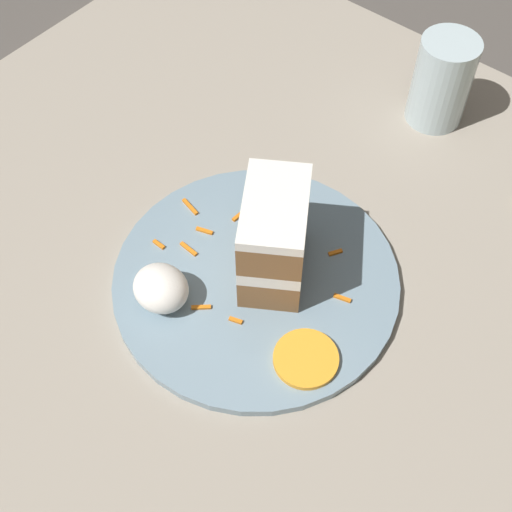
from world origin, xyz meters
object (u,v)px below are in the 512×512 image
(plate, at_px, (256,280))
(cream_dollop, at_px, (161,288))
(orange_garnish, at_px, (306,359))
(drinking_glass, at_px, (440,86))
(cake_slice, at_px, (274,237))

(plate, distance_m, cream_dollop, 0.10)
(orange_garnish, bearing_deg, drinking_glass, -77.40)
(cream_dollop, height_order, drinking_glass, drinking_glass)
(drinking_glass, bearing_deg, cream_dollop, 80.54)
(orange_garnish, relative_size, drinking_glass, 0.57)
(cream_dollop, xyz_separation_m, drinking_glass, (-0.07, -0.41, 0.02))
(cake_slice, relative_size, drinking_glass, 1.07)
(cream_dollop, bearing_deg, orange_garnish, -166.44)
(cake_slice, bearing_deg, drinking_glass, -123.67)
(orange_garnish, bearing_deg, cake_slice, -35.28)
(plate, height_order, cake_slice, cake_slice)
(plate, relative_size, cream_dollop, 5.15)
(drinking_glass, bearing_deg, plate, 87.69)
(cake_slice, bearing_deg, plate, 40.22)
(cream_dollop, bearing_deg, drinking_glass, -99.46)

